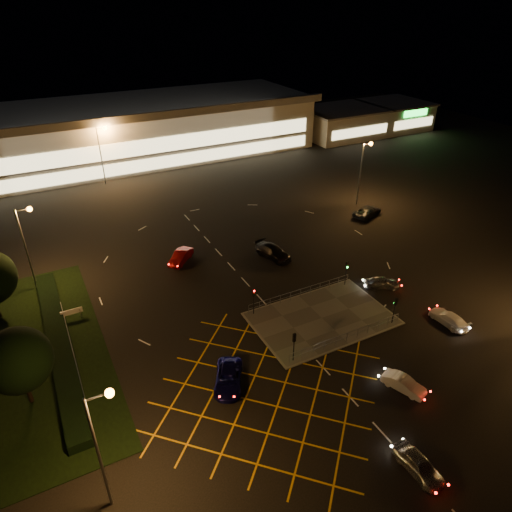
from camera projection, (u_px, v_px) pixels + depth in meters
name	position (u px, v px, depth m)	size (l,w,h in m)	color
ground	(296.00, 314.00, 48.67)	(180.00, 180.00, 0.00)	black
pedestrian_island	(322.00, 318.00, 47.91)	(14.00, 9.00, 0.12)	#4C4944
grass_verge	(3.00, 364.00, 42.06)	(18.00, 30.00, 0.08)	black
hedge	(59.00, 344.00, 43.82)	(2.00, 26.00, 1.00)	black
supermarket	(137.00, 129.00, 93.43)	(72.00, 26.50, 10.50)	beige
retail_unit_a	(341.00, 122.00, 106.76)	(18.80, 14.80, 6.35)	beige
retail_unit_b	(394.00, 115.00, 113.14)	(14.80, 14.80, 6.35)	beige
streetlight_sw	(102.00, 436.00, 27.56)	(1.78, 0.56, 10.03)	slate
streetlight_nw	(27.00, 237.00, 49.73)	(1.78, 0.56, 10.03)	slate
streetlight_ne	(363.00, 165.00, 70.44)	(1.78, 0.56, 10.03)	slate
streetlight_far_left	(102.00, 147.00, 78.29)	(1.78, 0.56, 10.03)	slate
streetlight_far_right	(294.00, 119.00, 95.81)	(1.78, 0.56, 10.03)	slate
signal_sw	(294.00, 341.00, 41.29)	(0.28, 0.30, 3.15)	black
signal_se	(395.00, 305.00, 46.09)	(0.28, 0.30, 3.15)	black
signal_nw	(254.00, 296.00, 47.41)	(0.28, 0.30, 3.15)	black
signal_ne	(347.00, 268.00, 52.20)	(0.28, 0.30, 3.15)	black
tree_e	(18.00, 360.00, 35.94)	(5.40, 5.40, 7.35)	black
car_near_silver	(419.00, 465.00, 32.43)	(1.63, 4.06, 1.38)	#B0B3B8
car_queue_white	(404.00, 384.00, 39.18)	(1.31, 3.76, 1.24)	silver
car_left_blue	(228.00, 378.00, 39.65)	(2.31, 5.00, 1.39)	#0D0C4B
car_far_dkgrey	(273.00, 252.00, 58.66)	(2.19, 5.40, 1.57)	black
car_right_silver	(382.00, 283.00, 52.64)	(1.60, 3.99, 1.36)	#9A9CA1
car_circ_red	(181.00, 257.00, 57.67)	(1.54, 4.41, 1.45)	maroon
car_east_grey	(367.00, 211.00, 69.49)	(2.41, 5.23, 1.45)	black
car_approach_white	(449.00, 318.00, 46.97)	(1.77, 4.37, 1.27)	silver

